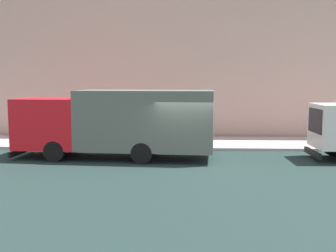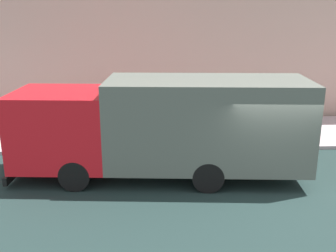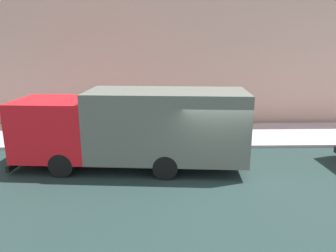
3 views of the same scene
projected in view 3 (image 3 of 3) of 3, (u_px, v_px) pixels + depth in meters
ground at (216, 176)px, 10.99m from camera, size 80.00×80.00×0.00m
sidewalk at (199, 134)px, 15.83m from camera, size 4.05×30.00×0.12m
building_facade at (196, 21)px, 16.80m from camera, size 0.50×30.00×11.47m
large_utility_truck at (134, 126)px, 11.45m from camera, size 2.99×8.66×2.93m
pedestrian_walking at (74, 116)px, 15.40m from camera, size 0.51×0.51×1.78m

